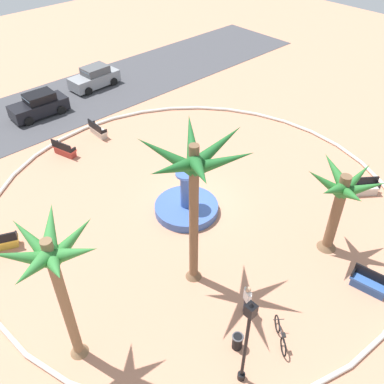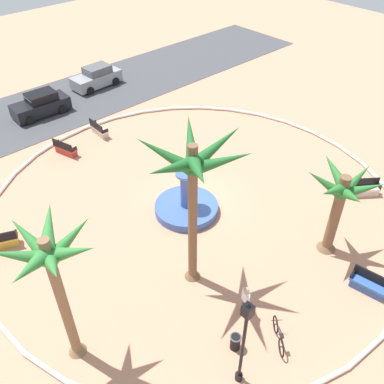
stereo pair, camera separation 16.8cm
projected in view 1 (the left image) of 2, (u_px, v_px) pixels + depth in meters
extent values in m
plane|color=tan|center=(194.00, 204.00, 22.98)|extent=(80.00, 80.00, 0.00)
torus|color=silver|center=(194.00, 203.00, 22.91)|extent=(22.12, 22.12, 0.20)
cube|color=#424247|center=(54.00, 106.00, 31.77)|extent=(48.00, 8.00, 0.03)
cylinder|color=#38569E|center=(186.00, 208.00, 22.39)|extent=(3.36, 3.36, 0.45)
cylinder|color=teal|center=(186.00, 209.00, 22.42)|extent=(2.96, 2.96, 0.34)
cylinder|color=#38569E|center=(186.00, 190.00, 21.63)|extent=(0.60, 0.60, 1.99)
cylinder|color=#3D5FAD|center=(186.00, 174.00, 20.97)|extent=(1.08, 1.08, 0.12)
cylinder|color=brown|center=(65.00, 304.00, 14.31)|extent=(0.37, 0.37, 6.05)
cone|color=brown|center=(79.00, 348.00, 16.05)|extent=(0.70, 0.70, 0.50)
cone|color=#337F38|center=(72.00, 240.00, 13.07)|extent=(1.83, 0.64, 1.37)
cone|color=#337F38|center=(50.00, 227.00, 13.22)|extent=(1.51, 1.85, 1.04)
cone|color=#337F38|center=(32.00, 240.00, 13.02)|extent=(0.91, 1.90, 1.32)
cone|color=#337F38|center=(21.00, 257.00, 12.46)|extent=(1.89, 1.25, 1.32)
cone|color=#337F38|center=(33.00, 269.00, 11.95)|extent=(1.85, 1.50, 1.10)
cone|color=#337F38|center=(55.00, 268.00, 12.09)|extent=(0.99, 1.92, 1.25)
cone|color=#337F38|center=(73.00, 253.00, 12.51)|extent=(1.54, 1.81, 1.23)
cylinder|color=brown|center=(194.00, 219.00, 16.90)|extent=(0.38, 0.38, 6.99)
cone|color=brown|center=(194.00, 272.00, 18.94)|extent=(0.73, 0.73, 0.50)
cone|color=#1E6028|center=(218.00, 146.00, 15.48)|extent=(2.43, 0.83, 1.39)
cone|color=#1E6028|center=(191.00, 139.00, 15.82)|extent=(1.90, 2.23, 1.37)
cone|color=#1E6028|center=(166.00, 154.00, 15.21)|extent=(1.79, 2.25, 1.56)
cone|color=#1E6028|center=(173.00, 169.00, 14.28)|extent=(2.45, 0.87, 1.30)
cone|color=#1E6028|center=(200.00, 171.00, 14.04)|extent=(1.79, 2.32, 1.18)
cone|color=#1E6028|center=(223.00, 161.00, 14.85)|extent=(1.80, 2.25, 1.53)
cylinder|color=brown|center=(336.00, 214.00, 19.15)|extent=(0.49, 0.49, 4.29)
cone|color=brown|center=(327.00, 243.00, 20.34)|extent=(0.93, 0.93, 0.50)
cone|color=#28702D|center=(356.00, 179.00, 18.44)|extent=(1.92, 0.83, 1.42)
cone|color=#28702D|center=(334.00, 169.00, 18.61)|extent=(1.37, 1.96, 1.03)
cone|color=#28702D|center=(325.00, 182.00, 18.24)|extent=(1.48, 1.86, 1.41)
cone|color=#28702D|center=(333.00, 190.00, 17.54)|extent=(1.92, 0.59, 1.14)
cone|color=#28702D|center=(352.00, 196.00, 17.40)|extent=(1.61, 1.84, 1.28)
cone|color=#28702D|center=(363.00, 188.00, 17.91)|extent=(1.43, 1.89, 1.39)
cube|color=gold|center=(0.00, 241.00, 20.19)|extent=(1.67, 1.10, 0.12)
cube|color=gold|center=(2.00, 245.00, 20.35)|extent=(1.53, 1.02, 0.39)
cube|color=black|center=(16.00, 235.00, 20.29)|extent=(0.26, 0.44, 0.24)
cube|color=#B73D33|center=(64.00, 148.00, 26.47)|extent=(0.93, 1.68, 0.12)
cube|color=black|center=(61.00, 146.00, 26.14)|extent=(0.52, 1.56, 0.50)
cube|color=#9C342B|center=(65.00, 152.00, 26.63)|extent=(0.85, 1.54, 0.39)
cube|color=black|center=(55.00, 143.00, 26.68)|extent=(0.45, 0.20, 0.24)
cube|color=black|center=(73.00, 150.00, 26.08)|extent=(0.45, 0.20, 0.24)
cube|color=#335BA8|center=(369.00, 283.00, 18.23)|extent=(0.76, 1.66, 0.12)
cube|color=black|center=(373.00, 275.00, 18.17)|extent=(0.35, 1.59, 0.50)
cube|color=#2B4E8F|center=(368.00, 287.00, 18.39)|extent=(0.70, 1.53, 0.39)
cube|color=black|center=(353.00, 273.00, 18.49)|extent=(0.46, 0.16, 0.24)
cube|color=beige|center=(364.00, 188.00, 23.40)|extent=(1.57, 1.37, 0.12)
cube|color=black|center=(364.00, 181.00, 23.37)|extent=(1.32, 1.04, 0.50)
cube|color=#B6ADA0|center=(363.00, 191.00, 23.56)|extent=(1.45, 1.26, 0.39)
cube|color=black|center=(378.00, 185.00, 23.36)|extent=(0.34, 0.41, 0.24)
cube|color=black|center=(352.00, 186.00, 23.25)|extent=(0.34, 0.41, 0.24)
cube|color=beige|center=(98.00, 129.00, 28.31)|extent=(0.53, 1.61, 0.12)
cube|color=black|center=(95.00, 126.00, 28.01)|extent=(0.11, 1.60, 0.50)
cube|color=#B6ADA0|center=(99.00, 133.00, 28.47)|extent=(0.49, 1.48, 0.39)
cube|color=black|center=(92.00, 123.00, 28.65)|extent=(0.45, 0.09, 0.24)
cube|color=black|center=(104.00, 132.00, 27.78)|extent=(0.45, 0.09, 0.24)
cylinder|color=black|center=(245.00, 349.00, 14.18)|extent=(0.12, 0.12, 3.89)
cylinder|color=black|center=(241.00, 376.00, 15.31)|extent=(0.28, 0.28, 0.30)
cube|color=black|center=(251.00, 310.00, 12.82)|extent=(0.32, 0.32, 0.44)
sphere|color=#F2EDCC|center=(251.00, 310.00, 12.82)|extent=(0.22, 0.22, 0.22)
cone|color=black|center=(252.00, 305.00, 12.64)|extent=(0.20, 0.20, 0.18)
cylinder|color=black|center=(237.00, 342.00, 16.15)|extent=(0.40, 0.40, 0.70)
torus|color=#4C4C51|center=(238.00, 337.00, 15.93)|extent=(0.46, 0.46, 0.06)
torus|color=black|center=(277.00, 324.00, 16.75)|extent=(0.50, 0.60, 0.72)
torus|color=black|center=(283.00, 347.00, 15.98)|extent=(0.50, 0.60, 0.72)
cylinder|color=black|center=(281.00, 332.00, 16.22)|extent=(0.63, 0.77, 0.05)
cylinder|color=black|center=(284.00, 338.00, 15.85)|extent=(0.04, 0.04, 0.30)
cube|color=black|center=(284.00, 335.00, 15.75)|extent=(0.20, 0.22, 0.06)
cylinder|color=black|center=(279.00, 319.00, 16.49)|extent=(0.36, 0.30, 0.03)
cylinder|color=#33333D|center=(247.00, 308.00, 17.26)|extent=(0.14, 0.14, 0.84)
cylinder|color=#33333D|center=(245.00, 305.00, 17.39)|extent=(0.14, 0.14, 0.84)
cube|color=white|center=(247.00, 296.00, 16.89)|extent=(0.31, 0.39, 0.56)
sphere|color=tan|center=(248.00, 289.00, 16.64)|extent=(0.22, 0.22, 0.22)
cylinder|color=white|center=(250.00, 300.00, 16.73)|extent=(0.09, 0.09, 0.53)
cylinder|color=white|center=(245.00, 292.00, 17.05)|extent=(0.09, 0.09, 0.53)
cube|color=black|center=(39.00, 107.00, 30.33)|extent=(4.05, 1.82, 0.90)
cube|color=black|center=(39.00, 97.00, 29.97)|extent=(2.04, 1.50, 0.60)
cube|color=#333D47|center=(28.00, 102.00, 29.56)|extent=(0.33, 1.37, 0.51)
cylinder|color=black|center=(29.00, 121.00, 29.39)|extent=(0.65, 0.24, 0.64)
cylinder|color=black|center=(19.00, 113.00, 30.38)|extent=(0.65, 0.24, 0.64)
cylinder|color=black|center=(61.00, 110.00, 30.66)|extent=(0.65, 0.24, 0.64)
cylinder|color=black|center=(50.00, 102.00, 31.66)|extent=(0.65, 0.24, 0.64)
cube|color=gray|center=(94.00, 80.00, 34.03)|extent=(4.09, 1.92, 0.90)
cube|color=#545558|center=(95.00, 70.00, 33.68)|extent=(2.08, 1.55, 0.60)
cube|color=#333D47|center=(86.00, 74.00, 33.23)|extent=(0.37, 1.37, 0.51)
cylinder|color=black|center=(88.00, 91.00, 33.07)|extent=(0.65, 0.26, 0.64)
cylinder|color=black|center=(76.00, 85.00, 33.99)|extent=(0.65, 0.26, 0.64)
cylinder|color=black|center=(114.00, 82.00, 34.46)|extent=(0.65, 0.26, 0.64)
cylinder|color=black|center=(101.00, 76.00, 35.38)|extent=(0.65, 0.26, 0.64)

